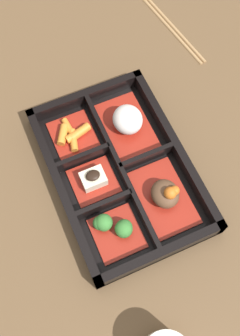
{
  "coord_description": "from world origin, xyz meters",
  "views": [
    {
      "loc": [
        0.25,
        -0.11,
        0.64
      ],
      "look_at": [
        0.0,
        0.0,
        0.03
      ],
      "focal_mm": 42.0,
      "sensor_mm": 36.0,
      "label": 1
    }
  ],
  "objects": [
    {
      "name": "ground_plane",
      "position": [
        0.0,
        0.0,
        0.0
      ],
      "size": [
        3.0,
        3.0,
        0.0
      ],
      "primitive_type": "plane",
      "color": "brown"
    },
    {
      "name": "bento_base",
      "position": [
        0.0,
        0.0,
        0.01
      ],
      "size": [
        0.33,
        0.23,
        0.01
      ],
      "color": "black",
      "rests_on": "ground_plane"
    },
    {
      "name": "bento_rim",
      "position": [
        0.0,
        -0.0,
        0.02
      ],
      "size": [
        0.33,
        0.23,
        0.04
      ],
      "color": "black",
      "rests_on": "ground_plane"
    },
    {
      "name": "bowl_rice",
      "position": [
        -0.08,
        0.05,
        0.03
      ],
      "size": [
        0.13,
        0.08,
        0.05
      ],
      "color": "maroon",
      "rests_on": "bento_base"
    },
    {
      "name": "bowl_stew",
      "position": [
        0.08,
        0.05,
        0.03
      ],
      "size": [
        0.13,
        0.08,
        0.05
      ],
      "color": "maroon",
      "rests_on": "bento_base"
    },
    {
      "name": "bowl_carrots",
      "position": [
        -0.1,
        -0.05,
        0.02
      ],
      "size": [
        0.09,
        0.08,
        0.02
      ],
      "color": "maroon",
      "rests_on": "bento_base"
    },
    {
      "name": "bowl_tofu",
      "position": [
        0.0,
        -0.05,
        0.02
      ],
      "size": [
        0.07,
        0.08,
        0.03
      ],
      "color": "maroon",
      "rests_on": "bento_base"
    },
    {
      "name": "bowl_greens",
      "position": [
        0.09,
        -0.05,
        0.02
      ],
      "size": [
        0.08,
        0.08,
        0.03
      ],
      "color": "maroon",
      "rests_on": "bento_base"
    },
    {
      "name": "chopsticks",
      "position": [
        -0.27,
        0.23,
        0.0
      ],
      "size": [
        0.23,
        0.05,
        0.01
      ],
      "color": "#A87F51",
      "rests_on": "ground_plane"
    }
  ]
}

